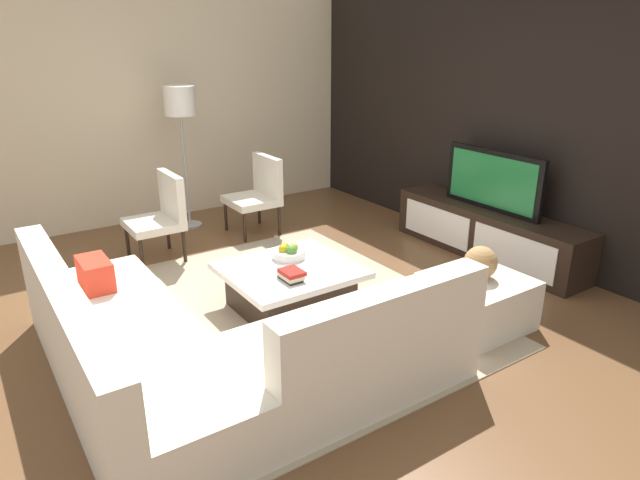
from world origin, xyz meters
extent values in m
plane|color=brown|center=(0.00, 0.00, 0.00)|extent=(14.00, 14.00, 0.00)
cube|color=black|center=(0.00, 2.70, 1.40)|extent=(6.40, 0.12, 2.80)
cube|color=beige|center=(-3.20, 0.20, 1.40)|extent=(0.12, 5.20, 2.80)
cube|color=tan|center=(-0.10, 0.00, 0.01)|extent=(3.16, 2.66, 0.01)
cube|color=black|center=(0.00, 2.40, 0.25)|extent=(2.15, 0.46, 0.50)
cube|color=white|center=(-0.49, 2.16, 0.25)|extent=(0.91, 0.01, 0.35)
cube|color=white|center=(0.49, 2.16, 0.25)|extent=(0.91, 0.01, 0.35)
cube|color=black|center=(0.00, 2.40, 0.80)|extent=(1.14, 0.05, 0.60)
cube|color=#1E7238|center=(0.00, 2.37, 0.80)|extent=(1.03, 0.01, 0.50)
cube|color=silver|center=(0.20, -1.30, 0.20)|extent=(2.47, 0.85, 0.40)
cube|color=silver|center=(0.20, -1.64, 0.60)|extent=(2.47, 0.18, 0.40)
cube|color=silver|center=(1.01, -0.12, 0.20)|extent=(0.85, 1.51, 0.40)
cube|color=silver|center=(1.34, -0.12, 0.60)|extent=(0.18, 1.51, 0.40)
cube|color=red|center=(-0.54, -1.30, 0.51)|extent=(0.36, 0.20, 0.22)
cube|color=red|center=(1.01, 0.26, 0.43)|extent=(0.60, 0.44, 0.06)
cube|color=black|center=(-0.10, 0.10, 0.17)|extent=(0.76, 0.82, 0.33)
cube|color=white|center=(-0.10, 0.10, 0.35)|extent=(0.94, 1.03, 0.05)
cylinder|color=black|center=(-2.03, -0.67, 0.19)|extent=(0.04, 0.04, 0.38)
cylinder|color=black|center=(-1.57, -0.67, 0.19)|extent=(0.04, 0.04, 0.38)
cylinder|color=black|center=(-2.03, -0.25, 0.19)|extent=(0.04, 0.04, 0.38)
cylinder|color=black|center=(-1.57, -0.25, 0.19)|extent=(0.04, 0.04, 0.38)
cube|color=silver|center=(-1.80, -0.46, 0.38)|extent=(0.55, 0.51, 0.08)
cube|color=silver|center=(-1.80, -0.25, 0.65)|extent=(0.55, 0.08, 0.45)
cylinder|color=#A5A5AA|center=(-2.62, 0.22, 0.01)|extent=(0.28, 0.28, 0.02)
cylinder|color=#A5A5AA|center=(-2.62, 0.22, 0.66)|extent=(0.03, 0.03, 1.28)
cylinder|color=white|center=(-2.62, 0.22, 1.46)|extent=(0.34, 0.34, 0.32)
cube|color=silver|center=(0.93, 1.18, 0.20)|extent=(0.70, 0.70, 0.40)
cylinder|color=silver|center=(-0.28, 0.20, 0.42)|extent=(0.28, 0.28, 0.07)
sphere|color=#4C8C33|center=(-0.22, 0.19, 0.47)|extent=(0.09, 0.09, 0.09)
sphere|color=gold|center=(-0.28, 0.25, 0.46)|extent=(0.07, 0.07, 0.07)
sphere|color=gold|center=(-0.33, 0.20, 0.46)|extent=(0.07, 0.07, 0.07)
sphere|color=gold|center=(-0.29, 0.15, 0.47)|extent=(0.08, 0.08, 0.08)
cylinder|color=black|center=(-2.23, 0.52, 0.19)|extent=(0.04, 0.04, 0.38)
cylinder|color=black|center=(-1.75, 0.52, 0.19)|extent=(0.04, 0.04, 0.38)
cylinder|color=black|center=(-2.23, 0.95, 0.19)|extent=(0.04, 0.04, 0.38)
cylinder|color=black|center=(-1.75, 0.95, 0.19)|extent=(0.04, 0.04, 0.38)
cube|color=silver|center=(-1.99, 0.74, 0.38)|extent=(0.56, 0.52, 0.08)
cube|color=silver|center=(-1.99, 0.95, 0.65)|extent=(0.56, 0.08, 0.45)
sphere|color=#AD8451|center=(0.93, 1.18, 0.53)|extent=(0.26, 0.26, 0.26)
cube|color=#1E232D|center=(0.11, -0.02, 0.39)|extent=(0.20, 0.12, 0.02)
cube|color=#CCB78C|center=(0.12, -0.02, 0.42)|extent=(0.20, 0.13, 0.03)
cube|color=maroon|center=(0.12, -0.01, 0.45)|extent=(0.19, 0.15, 0.03)
camera|label=1|loc=(3.50, -2.04, 2.17)|focal=31.37mm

